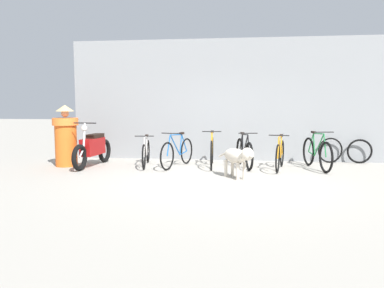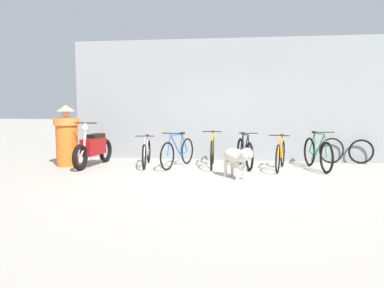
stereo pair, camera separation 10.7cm
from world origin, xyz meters
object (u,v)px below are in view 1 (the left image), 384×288
(bicycle_2, at_px, (212,151))
(stray_dog, at_px, (238,156))
(bicycle_1, at_px, (177,152))
(motorcycle, at_px, (93,149))
(spare_tire_left, at_px, (360,151))
(bicycle_0, at_px, (146,153))
(person_in_robes, at_px, (66,136))
(spare_tire_right, at_px, (330,150))
(bicycle_4, at_px, (280,155))
(bicycle_5, at_px, (317,153))
(bicycle_3, at_px, (244,153))

(bicycle_2, xyz_separation_m, stray_dog, (0.64, -1.46, 0.09))
(bicycle_1, distance_m, motorcycle, 2.13)
(spare_tire_left, bearing_deg, bicycle_0, -168.77)
(person_in_robes, relative_size, spare_tire_right, 2.28)
(bicycle_2, bearing_deg, person_in_robes, -87.15)
(spare_tire_left, bearing_deg, motorcycle, -168.99)
(bicycle_4, xyz_separation_m, spare_tire_right, (1.44, 1.22, -0.02))
(bicycle_1, height_order, spare_tire_left, bicycle_1)
(bicycle_2, height_order, stray_dog, bicycle_2)
(spare_tire_right, bearing_deg, bicycle_2, -162.26)
(bicycle_2, distance_m, motorcycle, 2.99)
(bicycle_1, bearing_deg, spare_tire_right, 123.20)
(bicycle_4, height_order, motorcycle, motorcycle)
(motorcycle, bearing_deg, bicycle_5, 97.95)
(bicycle_4, relative_size, bicycle_5, 0.92)
(bicycle_0, bearing_deg, bicycle_2, 84.70)
(bicycle_5, bearing_deg, spare_tire_right, 140.79)
(bicycle_4, relative_size, spare_tire_right, 2.39)
(stray_dog, xyz_separation_m, person_in_robes, (-4.29, 1.10, 0.29))
(bicycle_2, distance_m, spare_tire_left, 3.95)
(bicycle_3, distance_m, spare_tire_right, 2.47)
(bicycle_4, relative_size, motorcycle, 0.82)
(bicycle_1, distance_m, spare_tire_right, 4.08)
(spare_tire_left, bearing_deg, person_in_robes, -169.76)
(bicycle_4, distance_m, bicycle_5, 0.91)
(bicycle_2, xyz_separation_m, bicycle_3, (0.80, 0.03, -0.02))
(bicycle_3, distance_m, motorcycle, 3.78)
(bicycle_4, distance_m, person_in_robes, 5.31)
(spare_tire_right, bearing_deg, bicycle_1, -163.90)
(motorcycle, xyz_separation_m, spare_tire_left, (6.79, 1.32, -0.13))
(bicycle_2, distance_m, spare_tire_right, 3.23)
(spare_tire_left, xyz_separation_m, spare_tire_right, (-0.75, -0.00, 0.01))
(bicycle_1, height_order, motorcycle, motorcycle)
(bicycle_0, xyz_separation_m, stray_dog, (2.30, -1.36, 0.14))
(bicycle_1, xyz_separation_m, bicycle_4, (2.49, -0.09, -0.01))
(bicycle_1, distance_m, stray_dog, 1.99)
(bicycle_4, height_order, spare_tire_left, bicycle_4)
(motorcycle, bearing_deg, spare_tire_right, 107.15)
(spare_tire_left, bearing_deg, bicycle_5, -141.71)
(bicycle_0, distance_m, spare_tire_right, 4.86)
(bicycle_5, xyz_separation_m, person_in_robes, (-6.18, -0.33, 0.38))
(person_in_robes, bearing_deg, bicycle_5, 155.56)
(bicycle_5, distance_m, spare_tire_left, 1.65)
(bicycle_0, bearing_deg, stray_dog, 50.58)
(spare_tire_right, bearing_deg, person_in_robes, -168.69)
(motorcycle, bearing_deg, bicycle_2, 101.25)
(bicycle_0, distance_m, motorcycle, 1.33)
(bicycle_0, relative_size, bicycle_2, 0.98)
(bicycle_5, xyz_separation_m, spare_tire_right, (0.55, 1.02, -0.04))
(bicycle_4, relative_size, stray_dog, 1.54)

